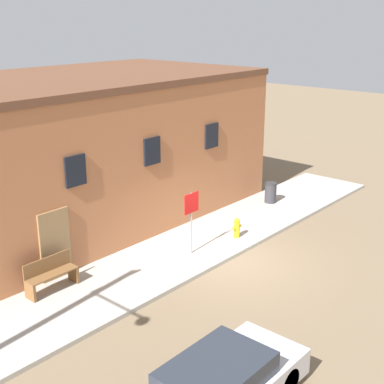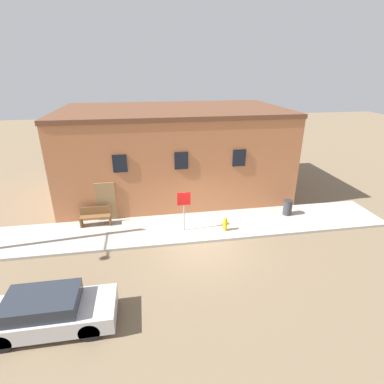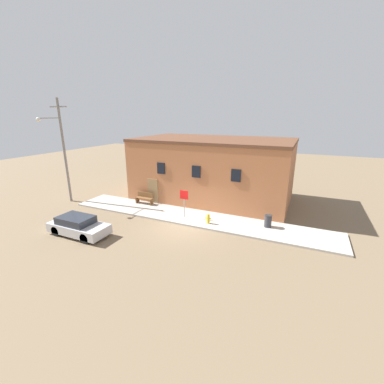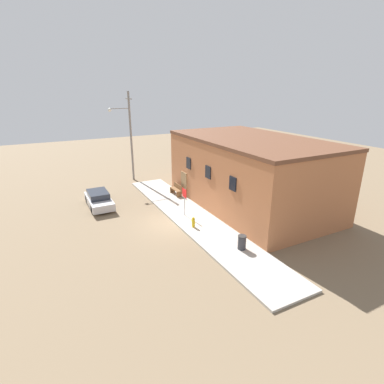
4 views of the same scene
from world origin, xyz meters
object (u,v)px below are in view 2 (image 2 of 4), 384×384
Objects in this scene: stop_sign at (184,204)px; parked_car at (49,312)px; fire_hydrant at (225,224)px; bench at (95,216)px; trash_bin at (288,207)px.

parked_car is (-4.94, -5.07, -0.95)m from stop_sign.
bench reaches higher than fire_hydrant.
stop_sign reaches higher than parked_car.
fire_hydrant is 8.40m from parked_car.
parked_car is (-6.93, -4.75, 0.11)m from fire_hydrant.
parked_car reaches higher than fire_hydrant.
bench is at bearing 84.78° from parked_car.
parked_car is at bearing -145.59° from fire_hydrant.
trash_bin is (5.80, 0.80, -0.99)m from stop_sign.
stop_sign reaches higher than trash_bin.
trash_bin is 0.21× the size of parked_car.
stop_sign is (-1.99, 0.32, 1.06)m from fire_hydrant.
stop_sign is 0.52× the size of parked_car.
fire_hydrant is 0.35× the size of stop_sign.
trash_bin reaches higher than fire_hydrant.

